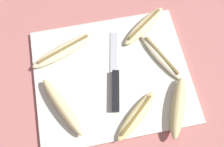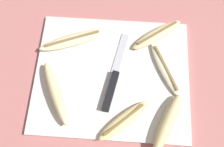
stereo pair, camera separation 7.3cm
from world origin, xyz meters
name	(u,v)px [view 1 (the left image)]	position (x,y,z in m)	size (l,w,h in m)	color
ground_plane	(112,76)	(0.00, 0.00, 0.00)	(4.00, 4.00, 0.00)	#B76B66
cutting_board	(112,76)	(0.00, 0.00, 0.01)	(0.45, 0.37, 0.01)	silver
knife	(114,84)	(0.00, -0.03, 0.02)	(0.07, 0.25, 0.02)	black
banana_mellow_near	(62,107)	(-0.15, -0.07, 0.03)	(0.11, 0.19, 0.04)	beige
banana_ripe_center	(144,26)	(0.13, 0.14, 0.02)	(0.17, 0.14, 0.02)	beige
banana_cream_curved	(64,50)	(-0.13, 0.10, 0.02)	(0.21, 0.11, 0.02)	beige
banana_spotted_left	(178,107)	(0.16, -0.13, 0.03)	(0.10, 0.17, 0.04)	#DBC684
banana_golden_short	(137,116)	(0.04, -0.13, 0.02)	(0.15, 0.14, 0.02)	#EDD689
banana_bright_far	(161,56)	(0.15, 0.03, 0.02)	(0.11, 0.18, 0.02)	beige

